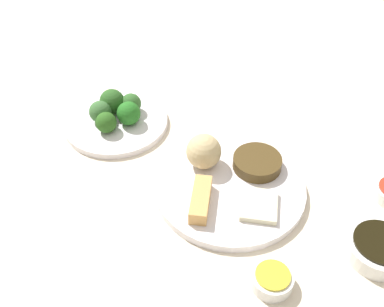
# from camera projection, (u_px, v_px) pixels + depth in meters

# --- Properties ---
(tabletop) EXTENTS (2.20, 2.20, 0.02)m
(tabletop) POSITION_uv_depth(u_px,v_px,m) (231.00, 192.00, 0.88)
(tabletop) COLOR beige
(tabletop) RESTS_ON ground
(main_plate) EXTENTS (0.29, 0.29, 0.02)m
(main_plate) POSITION_uv_depth(u_px,v_px,m) (229.00, 188.00, 0.86)
(main_plate) COLOR white
(main_plate) RESTS_ON tabletop
(rice_scoop) EXTENTS (0.07, 0.07, 0.07)m
(rice_scoop) POSITION_uv_depth(u_px,v_px,m) (204.00, 151.00, 0.88)
(rice_scoop) COLOR tan
(rice_scoop) RESTS_ON main_plate
(spring_roll) EXTENTS (0.06, 0.10, 0.03)m
(spring_roll) POSITION_uv_depth(u_px,v_px,m) (201.00, 199.00, 0.81)
(spring_roll) COLOR tan
(spring_roll) RESTS_ON main_plate
(crab_rangoon_wonton) EXTENTS (0.08, 0.09, 0.01)m
(crab_rangoon_wonton) POSITION_uv_depth(u_px,v_px,m) (259.00, 205.00, 0.81)
(crab_rangoon_wonton) COLOR beige
(crab_rangoon_wonton) RESTS_ON main_plate
(stir_fry_heap) EXTENTS (0.10, 0.10, 0.02)m
(stir_fry_heap) POSITION_uv_depth(u_px,v_px,m) (257.00, 162.00, 0.89)
(stir_fry_heap) COLOR #473517
(stir_fry_heap) RESTS_ON main_plate
(broccoli_plate) EXTENTS (0.23, 0.23, 0.01)m
(broccoli_plate) POSITION_uv_depth(u_px,v_px,m) (116.00, 122.00, 1.01)
(broccoli_plate) COLOR white
(broccoli_plate) RESTS_ON tabletop
(broccoli_floret_0) EXTENTS (0.05, 0.05, 0.05)m
(broccoli_floret_0) POSITION_uv_depth(u_px,v_px,m) (129.00, 113.00, 0.98)
(broccoli_floret_0) COLOR #246B20
(broccoli_floret_0) RESTS_ON broccoli_plate
(broccoli_floret_1) EXTENTS (0.06, 0.06, 0.06)m
(broccoli_floret_1) POSITION_uv_depth(u_px,v_px,m) (112.00, 101.00, 1.01)
(broccoli_floret_1) COLOR #295720
(broccoli_floret_1) RESTS_ON broccoli_plate
(broccoli_floret_2) EXTENTS (0.05, 0.05, 0.05)m
(broccoli_floret_2) POSITION_uv_depth(u_px,v_px,m) (100.00, 112.00, 0.99)
(broccoli_floret_2) COLOR #396834
(broccoli_floret_2) RESTS_ON broccoli_plate
(broccoli_floret_3) EXTENTS (0.05, 0.05, 0.05)m
(broccoli_floret_3) POSITION_uv_depth(u_px,v_px,m) (131.00, 103.00, 1.01)
(broccoli_floret_3) COLOR #316129
(broccoli_floret_3) RESTS_ON broccoli_plate
(broccoli_floret_4) EXTENTS (0.05, 0.05, 0.05)m
(broccoli_floret_4) POSITION_uv_depth(u_px,v_px,m) (106.00, 122.00, 0.96)
(broccoli_floret_4) COLOR #295A1C
(broccoli_floret_4) RESTS_ON broccoli_plate
(soy_sauce_bowl) EXTENTS (0.11, 0.11, 0.03)m
(soy_sauce_bowl) POSITION_uv_depth(u_px,v_px,m) (379.00, 248.00, 0.75)
(soy_sauce_bowl) COLOR white
(soy_sauce_bowl) RESTS_ON tabletop
(soy_sauce_bowl_liquid) EXTENTS (0.09, 0.09, 0.00)m
(soy_sauce_bowl_liquid) POSITION_uv_depth(u_px,v_px,m) (382.00, 242.00, 0.74)
(soy_sauce_bowl_liquid) COLOR black
(soy_sauce_bowl_liquid) RESTS_ON soy_sauce_bowl
(sauce_ramekin_hot_mustard) EXTENTS (0.07, 0.07, 0.03)m
(sauce_ramekin_hot_mustard) POSITION_uv_depth(u_px,v_px,m) (272.00, 280.00, 0.71)
(sauce_ramekin_hot_mustard) COLOR white
(sauce_ramekin_hot_mustard) RESTS_ON tabletop
(sauce_ramekin_hot_mustard_liquid) EXTENTS (0.06, 0.06, 0.00)m
(sauce_ramekin_hot_mustard_liquid) POSITION_uv_depth(u_px,v_px,m) (273.00, 275.00, 0.70)
(sauce_ramekin_hot_mustard_liquid) COLOR gold
(sauce_ramekin_hot_mustard_liquid) RESTS_ON sauce_ramekin_hot_mustard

